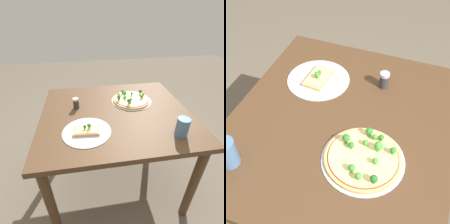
{
  "view_description": "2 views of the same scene",
  "coord_description": "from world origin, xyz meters",
  "views": [
    {
      "loc": [
        -0.2,
        -1.07,
        1.43
      ],
      "look_at": [
        -0.03,
        -0.03,
        0.77
      ],
      "focal_mm": 28.0,
      "sensor_mm": 36.0,
      "label": 1
    },
    {
      "loc": [
        0.83,
        0.29,
        1.73
      ],
      "look_at": [
        -0.03,
        -0.03,
        0.77
      ],
      "focal_mm": 50.0,
      "sensor_mm": 36.0,
      "label": 2
    }
  ],
  "objects": [
    {
      "name": "ground_plane",
      "position": [
        0.0,
        0.0,
        0.0
      ],
      "size": [
        8.0,
        8.0,
        0.0
      ],
      "primitive_type": "plane",
      "color": "brown"
    },
    {
      "name": "dining_table",
      "position": [
        0.0,
        0.0,
        0.65
      ],
      "size": [
        1.07,
        0.95,
        0.75
      ],
      "color": "#4C331E",
      "rests_on": "ground_plane"
    },
    {
      "name": "pizza_tray_whole",
      "position": [
        0.15,
        0.14,
        0.76
      ],
      "size": [
        0.32,
        0.32,
        0.07
      ],
      "color": "#B7B7BC",
      "rests_on": "dining_table"
    },
    {
      "name": "pizza_tray_slice",
      "position": [
        -0.22,
        -0.2,
        0.76
      ],
      "size": [
        0.3,
        0.3,
        0.06
      ],
      "color": "#B7B7BC",
      "rests_on": "dining_table"
    },
    {
      "name": "drinking_cup",
      "position": [
        0.34,
        -0.33,
        0.81
      ],
      "size": [
        0.08,
        0.08,
        0.12
      ],
      "primitive_type": "cylinder",
      "color": "#4C7099",
      "rests_on": "dining_table"
    },
    {
      "name": "condiment_shaker",
      "position": [
        -0.28,
        0.1,
        0.79
      ],
      "size": [
        0.05,
        0.05,
        0.08
      ],
      "color": "#333338",
      "rests_on": "dining_table"
    }
  ]
}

